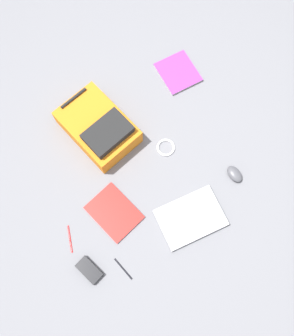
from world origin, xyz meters
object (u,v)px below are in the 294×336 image
book_blue (114,212)px  pen_black (70,239)px  laptop (191,218)px  power_brick (89,270)px  backpack (99,128)px  pen_blue (123,269)px  book_comic (178,72)px  computer_mouse (235,174)px  cable_coil (166,148)px

book_blue → pen_black: 0.27m
laptop → power_brick: laptop is taller
backpack → pen_black: bearing=-129.9°
pen_blue → book_blue: bearing=73.7°
book_comic → computer_mouse: computer_mouse is taller
cable_coil → pen_black: size_ratio=0.72×
power_brick → pen_blue: 0.18m
backpack → computer_mouse: bearing=-45.6°
book_comic → power_brick: power_brick is taller
pen_blue → backpack: bearing=73.9°
backpack → book_comic: 0.61m
book_blue → power_brick: size_ratio=2.31×
pen_black → pen_blue: same height
book_blue → laptop: bearing=-31.1°
backpack → book_comic: backpack is taller
pen_black → pen_blue: 0.33m
book_comic → cable_coil: 0.50m
cable_coil → pen_blue: bearing=-136.0°
backpack → pen_blue: backpack is taller
laptop → pen_black: 0.66m
book_blue → pen_black: book_blue is taller
laptop → computer_mouse: (0.34, 0.10, 0.00)m
laptop → computer_mouse: 0.35m
backpack → computer_mouse: (0.57, -0.58, -0.05)m
cable_coil → backpack: bearing=139.1°
laptop → book_comic: bearing=66.0°
laptop → pen_black: bearing=162.9°
book_comic → book_blue: size_ratio=0.76×
laptop → cable_coil: 0.43m
laptop → book_blue: size_ratio=1.11×
book_blue → cable_coil: book_blue is taller
laptop → computer_mouse: bearing=16.9°
pen_blue → pen_black: bearing=124.9°
laptop → cable_coil: bearing=80.5°
cable_coil → pen_blue: cable_coil is taller
backpack → pen_black: size_ratio=3.38×
computer_mouse → pen_black: (-0.97, 0.09, -0.02)m
backpack → pen_blue: bearing=-106.1°
book_blue → cable_coil: 0.48m
computer_mouse → power_brick: bearing=179.6°
book_comic → pen_blue: (-0.81, -0.90, -0.00)m
pen_blue → book_comic: bearing=47.9°
laptop → pen_blue: (-0.45, -0.07, -0.01)m
laptop → backpack: bearing=108.5°
backpack → computer_mouse: backpack is taller
computer_mouse → pen_black: bearing=167.9°
laptop → pen_blue: bearing=-170.5°
computer_mouse → cable_coil: size_ratio=1.00×
backpack → pen_black: backpack is taller
backpack → cable_coil: backpack is taller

